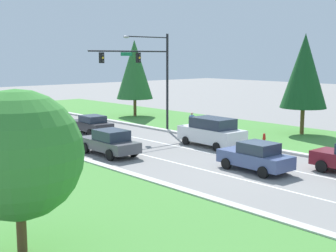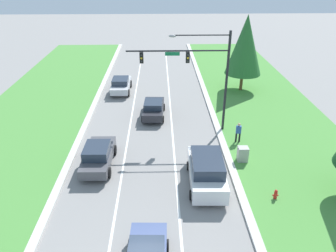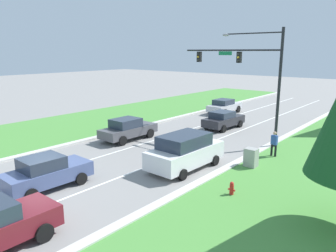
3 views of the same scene
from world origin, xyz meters
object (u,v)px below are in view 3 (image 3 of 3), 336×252
object	(u,v)px
utility_cabinet	(251,158)
charcoal_sedan	(223,120)
white_suv	(185,151)
silver_sedan	(224,106)
traffic_signal_mast	(250,68)
slate_blue_sedan	(46,172)
fire_hydrant	(232,189)
pedestrian	(274,143)
graphite_sedan	(128,129)

from	to	relation	value
utility_cabinet	charcoal_sedan	bearing A→B (deg)	129.45
white_suv	utility_cabinet	distance (m)	3.86
silver_sedan	white_suv	bearing A→B (deg)	-66.66
traffic_signal_mast	slate_blue_sedan	world-z (taller)	traffic_signal_mast
silver_sedan	fire_hydrant	bearing A→B (deg)	-58.59
white_suv	slate_blue_sedan	world-z (taller)	white_suv
white_suv	fire_hydrant	size ratio (longest dim) A/B	7.16
traffic_signal_mast	pedestrian	xyz separation A→B (m)	(2.98, -2.18, -4.49)
graphite_sedan	pedestrian	size ratio (longest dim) A/B	2.75
graphite_sedan	silver_sedan	xyz separation A→B (m)	(0.11, 14.29, -0.03)
traffic_signal_mast	silver_sedan	xyz separation A→B (m)	(-7.20, 9.16, -4.62)
graphite_sedan	charcoal_sedan	bearing A→B (deg)	65.83
charcoal_sedan	silver_sedan	size ratio (longest dim) A/B	0.95
slate_blue_sedan	graphite_sedan	bearing A→B (deg)	113.97
traffic_signal_mast	fire_hydrant	size ratio (longest dim) A/B	11.67
charcoal_sedan	utility_cabinet	world-z (taller)	charcoal_sedan
white_suv	fire_hydrant	world-z (taller)	white_suv
graphite_sedan	utility_cabinet	xyz separation A→B (m)	(10.03, 0.25, -0.26)
graphite_sedan	slate_blue_sedan	distance (m)	9.59
silver_sedan	pedestrian	distance (m)	15.24
white_suv	slate_blue_sedan	xyz separation A→B (m)	(-3.55, -6.63, -0.21)
charcoal_sedan	pedestrian	distance (m)	8.29
white_suv	charcoal_sedan	xyz separation A→B (m)	(-3.45, 10.22, -0.25)
white_suv	pedestrian	world-z (taller)	white_suv
charcoal_sedan	slate_blue_sedan	bearing A→B (deg)	-87.53
charcoal_sedan	slate_blue_sedan	distance (m)	16.85
silver_sedan	pedestrian	size ratio (longest dim) A/B	2.74
white_suv	traffic_signal_mast	bearing A→B (deg)	90.27
graphite_sedan	slate_blue_sedan	xyz separation A→B (m)	(3.59, -8.89, -0.02)
white_suv	charcoal_sedan	size ratio (longest dim) A/B	1.14
pedestrian	fire_hydrant	size ratio (longest dim) A/B	2.41
slate_blue_sedan	pedestrian	world-z (taller)	pedestrian
white_suv	graphite_sedan	size ratio (longest dim) A/B	1.08
charcoal_sedan	slate_blue_sedan	xyz separation A→B (m)	(-0.10, -16.85, 0.04)
pedestrian	traffic_signal_mast	bearing A→B (deg)	-31.24
graphite_sedan	pedestrian	world-z (taller)	pedestrian
white_suv	pedestrian	xyz separation A→B (m)	(3.15, 5.21, -0.09)
utility_cabinet	pedestrian	xyz separation A→B (m)	(0.26, 2.70, 0.36)
slate_blue_sedan	utility_cabinet	world-z (taller)	slate_blue_sedan
charcoal_sedan	white_suv	bearing A→B (deg)	-68.54
utility_cabinet	fire_hydrant	world-z (taller)	utility_cabinet
white_suv	silver_sedan	world-z (taller)	white_suv
silver_sedan	pedestrian	bearing A→B (deg)	-47.76
white_suv	graphite_sedan	world-z (taller)	white_suv
traffic_signal_mast	charcoal_sedan	xyz separation A→B (m)	(-3.62, 2.83, -4.65)
graphite_sedan	slate_blue_sedan	world-z (taller)	graphite_sedan
utility_cabinet	pedestrian	distance (m)	2.73
silver_sedan	pedestrian	world-z (taller)	pedestrian
charcoal_sedan	silver_sedan	xyz separation A→B (m)	(-3.58, 6.33, 0.03)
traffic_signal_mast	white_suv	size ratio (longest dim) A/B	1.63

